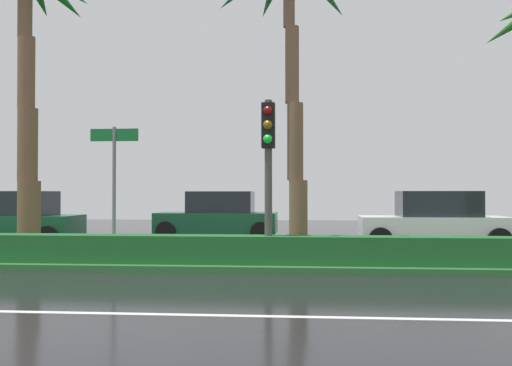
# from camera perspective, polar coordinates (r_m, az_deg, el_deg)

# --- Properties ---
(ground_plane) EXTENTS (90.00, 42.00, 0.10)m
(ground_plane) POSITION_cam_1_polar(r_m,az_deg,el_deg) (15.50, -9.46, -7.31)
(ground_plane) COLOR black
(near_lane_divider_stripe) EXTENTS (81.00, 0.14, 0.01)m
(near_lane_divider_stripe) POSITION_cam_1_polar(r_m,az_deg,el_deg) (8.95, -20.92, -11.60)
(near_lane_divider_stripe) COLOR white
(near_lane_divider_stripe) RESTS_ON ground_plane
(median_strip) EXTENTS (85.50, 4.00, 0.15)m
(median_strip) POSITION_cam_1_polar(r_m,az_deg,el_deg) (14.52, -10.45, -7.23)
(median_strip) COLOR #2D6B33
(median_strip) RESTS_ON ground_plane
(median_hedge) EXTENTS (76.50, 0.70, 0.60)m
(median_hedge) POSITION_cam_1_polar(r_m,az_deg,el_deg) (13.15, -12.08, -6.25)
(median_hedge) COLOR #1E6028
(median_hedge) RESTS_ON median_strip
(palm_tree_centre_left) EXTENTS (3.66, 3.74, 7.79)m
(palm_tree_centre_left) POSITION_cam_1_polar(r_m,az_deg,el_deg) (16.43, -21.48, 14.99)
(palm_tree_centre_left) COLOR brown
(palm_tree_centre_left) RESTS_ON median_strip
(traffic_signal_median_right) EXTENTS (0.28, 0.43, 3.50)m
(traffic_signal_median_right) POSITION_cam_1_polar(r_m,az_deg,el_deg) (12.54, 1.20, 3.14)
(traffic_signal_median_right) COLOR #4C4C47
(traffic_signal_median_right) RESTS_ON median_strip
(street_name_sign) EXTENTS (1.10, 0.08, 3.00)m
(street_name_sign) POSITION_cam_1_polar(r_m,az_deg,el_deg) (13.58, -13.60, 0.81)
(street_name_sign) COLOR slate
(street_name_sign) RESTS_ON median_strip
(car_in_traffic_leading) EXTENTS (4.30, 2.02, 1.72)m
(car_in_traffic_leading) POSITION_cam_1_polar(r_m,az_deg,el_deg) (20.18, -22.59, -3.28)
(car_in_traffic_leading) COLOR #195133
(car_in_traffic_leading) RESTS_ON ground_plane
(car_in_traffic_second) EXTENTS (4.30, 2.02, 1.72)m
(car_in_traffic_second) POSITION_cam_1_polar(r_m,az_deg,el_deg) (21.19, -3.70, -3.24)
(car_in_traffic_second) COLOR #195133
(car_in_traffic_second) RESTS_ON ground_plane
(car_in_traffic_third) EXTENTS (4.30, 2.02, 1.72)m
(car_in_traffic_third) POSITION_cam_1_polar(r_m,az_deg,el_deg) (18.37, 16.91, -3.54)
(car_in_traffic_third) COLOR white
(car_in_traffic_third) RESTS_ON ground_plane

